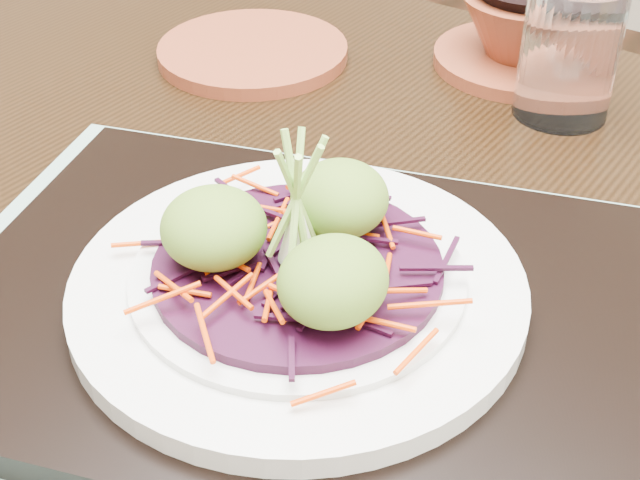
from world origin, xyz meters
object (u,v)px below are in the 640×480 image
Objects in this scene: dining_table at (393,367)px; terracotta_side_plate at (253,52)px; white_plate at (298,286)px; terracotta_bowl_set at (524,35)px; water_glass at (569,51)px; serving_tray at (298,309)px.

dining_table is 0.32m from terracotta_side_plate.
terracotta_bowl_set reaches higher than white_plate.
water_glass reaches higher than dining_table.
serving_tray is at bearing -93.11° from water_glass.
dining_table is at bearing -78.57° from terracotta_bowl_set.
water_glass is at bearing 86.89° from white_plate.
white_plate is 0.37m from terracotta_bowl_set.
water_glass reaches higher than terracotta_bowl_set.
white_plate reaches higher than dining_table.
terracotta_side_plate is at bearing -148.08° from terracotta_bowl_set.
water_glass is (0.02, 0.31, 0.02)m from white_plate.
dining_table is 0.32m from terracotta_bowl_set.
water_glass is (0.25, 0.06, 0.05)m from terracotta_side_plate.
serving_tray is at bearing -83.24° from terracotta_bowl_set.
terracotta_side_plate is at bearing 113.77° from serving_tray.
water_glass is (0.02, 0.31, 0.04)m from serving_tray.
terracotta_bowl_set is (-0.06, 0.29, 0.12)m from dining_table.
water_glass is at bearing 89.10° from dining_table.
dining_table is 0.13m from serving_tray.
white_plate is 1.34× the size of terracotta_bowl_set.
white_plate is at bearing -93.11° from water_glass.
white_plate is at bearing -83.24° from terracotta_bowl_set.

